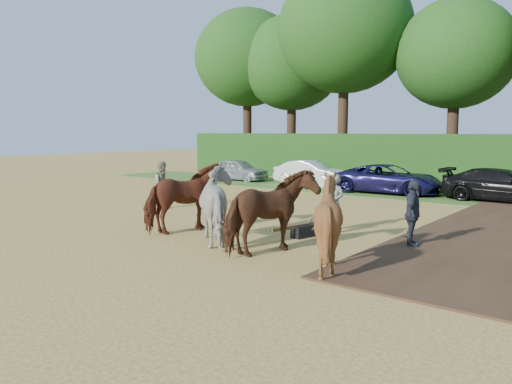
{
  "coord_description": "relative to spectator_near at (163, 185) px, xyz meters",
  "views": [
    {
      "loc": [
        4.93,
        -10.27,
        3.15
      ],
      "look_at": [
        -3.94,
        1.0,
        1.4
      ],
      "focal_mm": 35.0,
      "sensor_mm": 36.0,
      "label": 1
    }
  ],
  "objects": [
    {
      "name": "ground",
      "position": [
        10.48,
        -3.2,
        -0.97
      ],
      "size": [
        120.0,
        120.0,
        0.0
      ],
      "primitive_type": "plane",
      "color": "gold",
      "rests_on": "ground"
    },
    {
      "name": "spectator_far",
      "position": [
        10.48,
        -0.32,
        -0.04
      ],
      "size": [
        0.66,
        1.15,
        1.85
      ],
      "primitive_type": "imported",
      "rotation": [
        0.0,
        0.0,
        1.77
      ],
      "color": "#23262F",
      "rests_on": "ground"
    },
    {
      "name": "grass_verge",
      "position": [
        10.48,
        10.8,
        -0.96
      ],
      "size": [
        50.0,
        5.0,
        0.03
      ],
      "primitive_type": "cube",
      "color": "#38601E",
      "rests_on": "ground"
    },
    {
      "name": "earth_strip",
      "position": [
        11.98,
        3.8,
        -0.95
      ],
      "size": [
        4.5,
        17.0,
        0.05
      ],
      "primitive_type": "cube",
      "color": "#472D1C",
      "rests_on": "ground"
    },
    {
      "name": "spectator_near",
      "position": [
        0.0,
        0.0,
        0.0
      ],
      "size": [
        0.94,
        1.09,
        1.94
      ],
      "primitive_type": "imported",
      "rotation": [
        0.0,
        0.0,
        1.33
      ],
      "color": "tan",
      "rests_on": "ground"
    },
    {
      "name": "plough_team",
      "position": [
        7.01,
        -3.12,
        0.11
      ],
      "size": [
        7.52,
        5.28,
        2.18
      ],
      "color": "maroon",
      "rests_on": "ground"
    }
  ]
}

